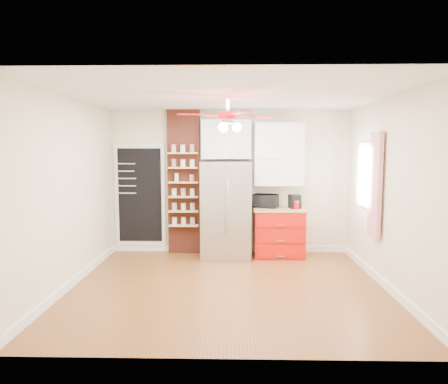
{
  "coord_description": "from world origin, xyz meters",
  "views": [
    {
      "loc": [
        0.07,
        -5.57,
        1.97
      ],
      "look_at": [
        -0.07,
        0.9,
        1.28
      ],
      "focal_mm": 32.0,
      "sensor_mm": 36.0,
      "label": 1
    }
  ],
  "objects_px": {
    "coffee_maker": "(294,201)",
    "canister_left": "(296,205)",
    "fridge": "(226,210)",
    "pantry_jar_oats": "(177,178)",
    "red_cabinet": "(279,232)",
    "ceiling_fan": "(228,116)",
    "toaster_oven": "(266,201)"
  },
  "relations": [
    {
      "from": "ceiling_fan",
      "to": "toaster_oven",
      "type": "bearing_deg",
      "value": 68.9
    },
    {
      "from": "fridge",
      "to": "red_cabinet",
      "type": "relative_size",
      "value": 1.86
    },
    {
      "from": "fridge",
      "to": "toaster_oven",
      "type": "distance_m",
      "value": 0.76
    },
    {
      "from": "toaster_oven",
      "to": "canister_left",
      "type": "height_order",
      "value": "toaster_oven"
    },
    {
      "from": "ceiling_fan",
      "to": "red_cabinet",
      "type": "bearing_deg",
      "value": 61.29
    },
    {
      "from": "coffee_maker",
      "to": "canister_left",
      "type": "height_order",
      "value": "coffee_maker"
    },
    {
      "from": "red_cabinet",
      "to": "toaster_oven",
      "type": "xyz_separation_m",
      "value": [
        -0.24,
        0.08,
        0.57
      ]
    },
    {
      "from": "coffee_maker",
      "to": "canister_left",
      "type": "bearing_deg",
      "value": -90.15
    },
    {
      "from": "ceiling_fan",
      "to": "toaster_oven",
      "type": "xyz_separation_m",
      "value": [
        0.68,
        1.76,
        -1.4
      ]
    },
    {
      "from": "ceiling_fan",
      "to": "pantry_jar_oats",
      "type": "height_order",
      "value": "ceiling_fan"
    },
    {
      "from": "toaster_oven",
      "to": "pantry_jar_oats",
      "type": "height_order",
      "value": "pantry_jar_oats"
    },
    {
      "from": "canister_left",
      "to": "pantry_jar_oats",
      "type": "distance_m",
      "value": 2.25
    },
    {
      "from": "ceiling_fan",
      "to": "pantry_jar_oats",
      "type": "xyz_separation_m",
      "value": [
        -0.97,
        1.77,
        -0.98
      ]
    },
    {
      "from": "red_cabinet",
      "to": "ceiling_fan",
      "type": "xyz_separation_m",
      "value": [
        -0.92,
        -1.68,
        1.97
      ]
    },
    {
      "from": "red_cabinet",
      "to": "toaster_oven",
      "type": "height_order",
      "value": "toaster_oven"
    },
    {
      "from": "coffee_maker",
      "to": "canister_left",
      "type": "relative_size",
      "value": 1.86
    },
    {
      "from": "coffee_maker",
      "to": "pantry_jar_oats",
      "type": "xyz_separation_m",
      "value": [
        -2.17,
        0.11,
        0.42
      ]
    },
    {
      "from": "fridge",
      "to": "pantry_jar_oats",
      "type": "relative_size",
      "value": 12.05
    },
    {
      "from": "toaster_oven",
      "to": "fridge",
      "type": "bearing_deg",
      "value": -151.7
    },
    {
      "from": "red_cabinet",
      "to": "ceiling_fan",
      "type": "distance_m",
      "value": 2.75
    },
    {
      "from": "coffee_maker",
      "to": "canister_left",
      "type": "distance_m",
      "value": 0.11
    },
    {
      "from": "coffee_maker",
      "to": "pantry_jar_oats",
      "type": "bearing_deg",
      "value": 164.01
    },
    {
      "from": "coffee_maker",
      "to": "pantry_jar_oats",
      "type": "relative_size",
      "value": 1.73
    },
    {
      "from": "fridge",
      "to": "coffee_maker",
      "type": "xyz_separation_m",
      "value": [
        1.25,
        0.03,
        0.15
      ]
    },
    {
      "from": "fridge",
      "to": "red_cabinet",
      "type": "xyz_separation_m",
      "value": [
        0.97,
        0.05,
        -0.42
      ]
    },
    {
      "from": "pantry_jar_oats",
      "to": "canister_left",
      "type": "bearing_deg",
      "value": -5.37
    },
    {
      "from": "coffee_maker",
      "to": "fridge",
      "type": "bearing_deg",
      "value": 168.19
    },
    {
      "from": "fridge",
      "to": "canister_left",
      "type": "xyz_separation_m",
      "value": [
        1.27,
        -0.07,
        0.09
      ]
    },
    {
      "from": "fridge",
      "to": "toaster_oven",
      "type": "relative_size",
      "value": 3.96
    },
    {
      "from": "red_cabinet",
      "to": "pantry_jar_oats",
      "type": "xyz_separation_m",
      "value": [
        -1.89,
        0.09,
        0.99
      ]
    },
    {
      "from": "coffee_maker",
      "to": "red_cabinet",
      "type": "bearing_deg",
      "value": 162.16
    },
    {
      "from": "fridge",
      "to": "pantry_jar_oats",
      "type": "distance_m",
      "value": 1.09
    }
  ]
}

